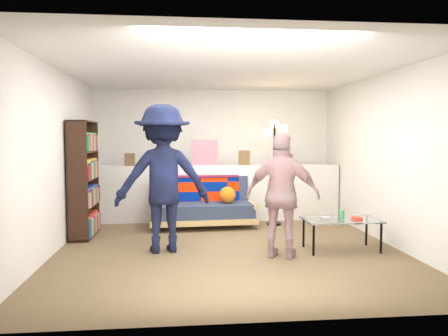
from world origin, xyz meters
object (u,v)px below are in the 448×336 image
at_px(floor_lamp, 275,150).
at_px(futon_sofa, 203,206).
at_px(bookshelf, 84,183).
at_px(person_left, 163,178).
at_px(coffee_table, 342,221).
at_px(person_right, 283,195).

bearing_deg(floor_lamp, futon_sofa, -177.05).
bearing_deg(bookshelf, futon_sofa, 16.30).
distance_m(floor_lamp, person_left, 2.44).
relative_size(futon_sofa, bookshelf, 1.02).
bearing_deg(floor_lamp, coffee_table, -73.93).
xyz_separation_m(floor_lamp, person_right, (-0.35, -2.06, -0.49)).
height_order(futon_sofa, person_left, person_left).
relative_size(bookshelf, floor_lamp, 0.97).
bearing_deg(floor_lamp, person_right, -99.68).
bearing_deg(person_right, futon_sofa, -42.72).
relative_size(person_left, person_right, 1.23).
bearing_deg(person_right, bookshelf, -4.82).
bearing_deg(person_left, bookshelf, -47.68).
height_order(floor_lamp, person_right, floor_lamp).
relative_size(floor_lamp, person_right, 1.15).
distance_m(futon_sofa, person_left, 1.75).
bearing_deg(futon_sofa, floor_lamp, 2.95).
bearing_deg(person_right, floor_lamp, -76.14).
height_order(futon_sofa, floor_lamp, floor_lamp).
xyz_separation_m(bookshelf, person_right, (2.70, -1.46, -0.03)).
xyz_separation_m(person_left, person_right, (1.48, -0.47, -0.18)).
relative_size(bookshelf, person_right, 1.11).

